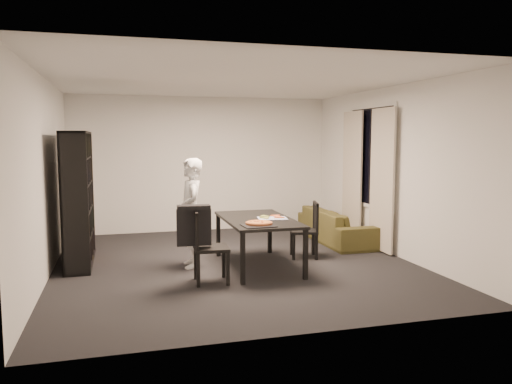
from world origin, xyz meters
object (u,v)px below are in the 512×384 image
object	(u,v)px
baking_tray	(258,226)
pepperoni_pizza	(259,223)
bookshelf	(78,198)
sofa	(337,226)
dining_table	(258,223)
chair_left	(204,242)
person	(191,213)
chair_right	(309,226)

from	to	relation	value
baking_tray	pepperoni_pizza	distance (m)	0.10
bookshelf	sofa	size ratio (longest dim) A/B	0.98
dining_table	pepperoni_pizza	distance (m)	0.53
pepperoni_pizza	dining_table	bearing A→B (deg)	75.81
chair_left	person	bearing A→B (deg)	6.67
baking_tray	chair_right	bearing A→B (deg)	41.17
bookshelf	sofa	distance (m)	4.31
bookshelf	dining_table	world-z (taller)	bookshelf
person	baking_tray	xyz separation A→B (m)	(0.74, -0.86, -0.07)
chair_right	baking_tray	size ratio (longest dim) A/B	2.12
chair_left	sofa	distance (m)	3.27
chair_left	chair_right	bearing A→B (deg)	-59.22
chair_left	bookshelf	bearing A→B (deg)	50.77
dining_table	bookshelf	bearing A→B (deg)	160.01
dining_table	chair_right	size ratio (longest dim) A/B	1.95
person	sofa	distance (m)	2.95
chair_right	sofa	xyz separation A→B (m)	(0.91, 0.98, -0.20)
bookshelf	person	bearing A→B (deg)	-22.32
person	baking_tray	distance (m)	1.13
sofa	person	bearing A→B (deg)	111.10
chair_right	pepperoni_pizza	size ratio (longest dim) A/B	2.42
bookshelf	pepperoni_pizza	size ratio (longest dim) A/B	5.43
pepperoni_pizza	chair_left	bearing A→B (deg)	-174.85
bookshelf	person	world-z (taller)	bookshelf
person	baking_tray	size ratio (longest dim) A/B	3.83
chair_left	baking_tray	size ratio (longest dim) A/B	2.28
chair_right	pepperoni_pizza	xyz separation A→B (m)	(-1.03, -0.83, 0.23)
chair_left	pepperoni_pizza	world-z (taller)	chair_left
chair_right	person	size ratio (longest dim) A/B	0.55
chair_left	person	xyz separation A→B (m)	(-0.04, 0.83, 0.24)
baking_tray	sofa	bearing A→B (deg)	44.00
bookshelf	person	size ratio (longest dim) A/B	1.24
dining_table	baking_tray	xyz separation A→B (m)	(-0.16, -0.60, 0.07)
baking_tray	chair_left	bearing A→B (deg)	177.89
pepperoni_pizza	sofa	xyz separation A→B (m)	(1.94, 1.81, -0.43)
chair_right	dining_table	bearing A→B (deg)	-56.17
baking_tray	pepperoni_pizza	world-z (taller)	pepperoni_pizza
pepperoni_pizza	baking_tray	bearing A→B (deg)	-109.28
pepperoni_pizza	person	bearing A→B (deg)	135.30
dining_table	baking_tray	size ratio (longest dim) A/B	4.13
chair_left	pepperoni_pizza	xyz separation A→B (m)	(0.73, 0.07, 0.19)
bookshelf	dining_table	distance (m)	2.60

